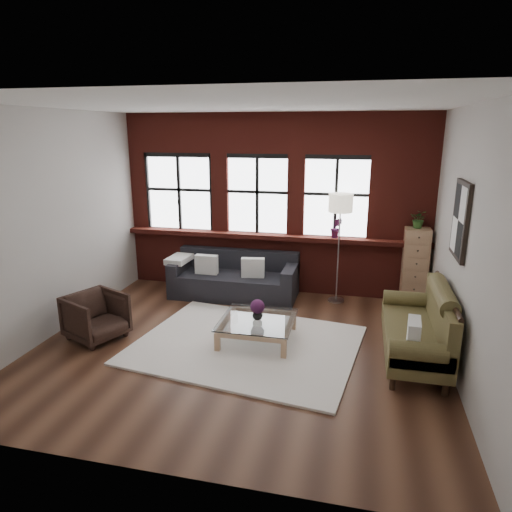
% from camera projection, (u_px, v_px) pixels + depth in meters
% --- Properties ---
extents(floor, '(5.50, 5.50, 0.00)m').
position_uv_depth(floor, '(239.00, 346.00, 6.33)').
color(floor, '#3C2216').
rests_on(floor, ground).
extents(ceiling, '(5.50, 5.50, 0.00)m').
position_uv_depth(ceiling, '(237.00, 104.00, 5.48)').
color(ceiling, white).
rests_on(ceiling, ground).
extents(wall_back, '(5.50, 0.00, 5.50)m').
position_uv_depth(wall_back, '(274.00, 204.00, 8.25)').
color(wall_back, '#ADA9A1').
rests_on(wall_back, ground).
extents(wall_front, '(5.50, 0.00, 5.50)m').
position_uv_depth(wall_front, '(154.00, 303.00, 3.56)').
color(wall_front, '#ADA9A1').
rests_on(wall_front, ground).
extents(wall_left, '(0.00, 5.00, 5.00)m').
position_uv_depth(wall_left, '(52.00, 225.00, 6.50)').
color(wall_left, '#ADA9A1').
rests_on(wall_left, ground).
extents(wall_right, '(0.00, 5.00, 5.00)m').
position_uv_depth(wall_right, '(466.00, 246.00, 5.31)').
color(wall_right, '#ADA9A1').
rests_on(wall_right, ground).
extents(brick_backwall, '(5.50, 0.12, 3.20)m').
position_uv_depth(brick_backwall, '(274.00, 205.00, 8.19)').
color(brick_backwall, maroon).
rests_on(brick_backwall, floor).
extents(sill_ledge, '(5.50, 0.30, 0.08)m').
position_uv_depth(sill_ledge, '(272.00, 236.00, 8.26)').
color(sill_ledge, maroon).
rests_on(sill_ledge, brick_backwall).
extents(window_left, '(1.38, 0.10, 1.50)m').
position_uv_depth(window_left, '(180.00, 193.00, 8.55)').
color(window_left, black).
rests_on(window_left, brick_backwall).
extents(window_mid, '(1.38, 0.10, 1.50)m').
position_uv_depth(window_mid, '(258.00, 196.00, 8.23)').
color(window_mid, black).
rests_on(window_mid, brick_backwall).
extents(window_right, '(1.38, 0.10, 1.50)m').
position_uv_depth(window_right, '(336.00, 199.00, 7.92)').
color(window_right, black).
rests_on(window_right, brick_backwall).
extents(wall_poster, '(0.05, 0.74, 0.94)m').
position_uv_depth(wall_poster, '(461.00, 220.00, 5.53)').
color(wall_poster, black).
rests_on(wall_poster, wall_right).
extents(shag_rug, '(3.27, 2.73, 0.03)m').
position_uv_depth(shag_rug, '(246.00, 345.00, 6.35)').
color(shag_rug, white).
rests_on(shag_rug, floor).
extents(dark_sofa, '(2.23, 0.90, 0.81)m').
position_uv_depth(dark_sofa, '(234.00, 275.00, 8.14)').
color(dark_sofa, black).
rests_on(dark_sofa, floor).
extents(pillow_a, '(0.40, 0.14, 0.34)m').
position_uv_depth(pillow_a, '(206.00, 264.00, 8.10)').
color(pillow_a, silver).
rests_on(pillow_a, dark_sofa).
extents(pillow_b, '(0.42, 0.20, 0.34)m').
position_uv_depth(pillow_b, '(253.00, 268.00, 7.91)').
color(pillow_b, silver).
rests_on(pillow_b, dark_sofa).
extents(vintage_settee, '(0.84, 1.89, 1.01)m').
position_uv_depth(vintage_settee, '(415.00, 323.00, 5.86)').
color(vintage_settee, brown).
rests_on(vintage_settee, floor).
extents(pillow_settee, '(0.17, 0.39, 0.34)m').
position_uv_depth(pillow_settee, '(414.00, 334.00, 5.31)').
color(pillow_settee, silver).
rests_on(pillow_settee, vintage_settee).
extents(armchair, '(0.96, 0.95, 0.67)m').
position_uv_depth(armchair, '(96.00, 317.00, 6.50)').
color(armchair, black).
rests_on(armchair, floor).
extents(coffee_table, '(1.03, 1.03, 0.35)m').
position_uv_depth(coffee_table, '(257.00, 330.00, 6.45)').
color(coffee_table, tan).
rests_on(coffee_table, shag_rug).
extents(vase, '(0.15, 0.15, 0.15)m').
position_uv_depth(vase, '(257.00, 314.00, 6.39)').
color(vase, '#B2B2B2').
rests_on(vase, coffee_table).
extents(flowers, '(0.20, 0.20, 0.20)m').
position_uv_depth(flowers, '(257.00, 307.00, 6.36)').
color(flowers, '#4E1A46').
rests_on(flowers, vase).
extents(drawer_chest, '(0.41, 0.41, 1.33)m').
position_uv_depth(drawer_chest, '(415.00, 267.00, 7.73)').
color(drawer_chest, tan).
rests_on(drawer_chest, floor).
extents(potted_plant_top, '(0.33, 0.30, 0.31)m').
position_uv_depth(potted_plant_top, '(419.00, 219.00, 7.51)').
color(potted_plant_top, '#2D5923').
rests_on(potted_plant_top, drawer_chest).
extents(floor_lamp, '(0.40, 0.40, 2.04)m').
position_uv_depth(floor_lamp, '(339.00, 245.00, 7.74)').
color(floor_lamp, '#A5A5A8').
rests_on(floor_lamp, floor).
extents(sill_plant, '(0.21, 0.17, 0.36)m').
position_uv_depth(sill_plant, '(336.00, 228.00, 7.93)').
color(sill_plant, '#4E1A46').
rests_on(sill_plant, sill_ledge).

